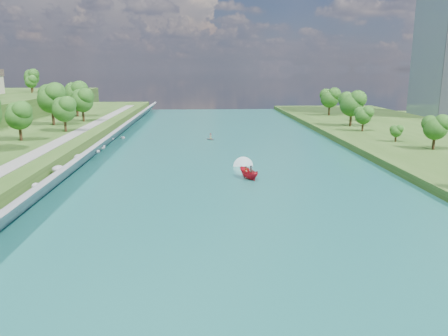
{
  "coord_description": "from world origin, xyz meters",
  "views": [
    {
      "loc": [
        -4.84,
        -53.31,
        17.25
      ],
      "look_at": [
        -1.43,
        11.82,
        2.5
      ],
      "focal_mm": 35.0,
      "sensor_mm": 36.0,
      "label": 1
    }
  ],
  "objects": [
    {
      "name": "raft",
      "position": [
        -2.54,
        54.61,
        0.46
      ],
      "size": [
        2.93,
        3.19,
        1.64
      ],
      "rotation": [
        0.0,
        0.0,
        0.54
      ],
      "color": "gray",
      "rests_on": "river_water"
    },
    {
      "name": "riprap_bank",
      "position": [
        -25.85,
        18.93,
        1.8
      ],
      "size": [
        3.54,
        236.0,
        4.05
      ],
      "color": "slate",
      "rests_on": "ground"
    },
    {
      "name": "trees_east",
      "position": [
        37.73,
        41.66,
        6.36
      ],
      "size": [
        16.68,
        143.83,
        11.73
      ],
      "color": "#1F4612",
      "rests_on": "berm_east"
    },
    {
      "name": "river_water",
      "position": [
        0.0,
        20.0,
        0.05
      ],
      "size": [
        55.0,
        240.0,
        0.1
      ],
      "primitive_type": "cube",
      "color": "#175A53",
      "rests_on": "ground"
    },
    {
      "name": "motorboat",
      "position": [
        2.66,
        15.69,
        0.91
      ],
      "size": [
        3.6,
        19.31,
        2.1
      ],
      "rotation": [
        0.0,
        0.0,
        3.55
      ],
      "color": "red",
      "rests_on": "river_water"
    },
    {
      "name": "ground",
      "position": [
        0.0,
        0.0,
        0.0
      ],
      "size": [
        260.0,
        260.0,
        0.0
      ],
      "primitive_type": "plane",
      "color": "#2D5119",
      "rests_on": "ground"
    },
    {
      "name": "riverside_path",
      "position": [
        -32.5,
        20.0,
        3.55
      ],
      "size": [
        3.0,
        200.0,
        0.1
      ],
      "primitive_type": "cube",
      "color": "gray",
      "rests_on": "berm_west"
    }
  ]
}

